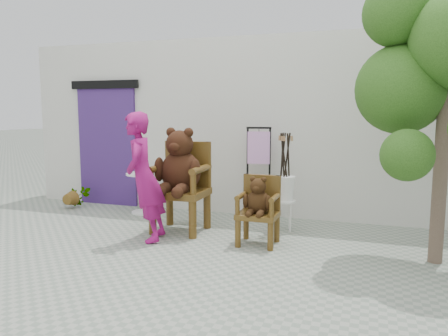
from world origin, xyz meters
name	(u,v)px	position (x,y,z in m)	size (l,w,h in m)	color
ground_plane	(207,267)	(0.00, 0.00, 0.00)	(60.00, 60.00, 0.00)	gray
back_wall	(270,126)	(0.00, 3.10, 1.50)	(9.00, 1.00, 3.00)	silver
doorway	(107,143)	(-3.00, 2.58, 1.16)	(1.40, 0.11, 2.33)	#3F2266
chair_big	(181,172)	(-0.92, 1.31, 0.88)	(0.75, 0.81, 1.53)	#462F0F
chair_small	(259,204)	(0.33, 1.05, 0.55)	(0.52, 0.49, 0.92)	#462F0F
person	(144,177)	(-1.18, 0.70, 0.88)	(0.64, 0.42, 1.75)	#951261
cafe_table	(144,188)	(-2.00, 2.14, 0.44)	(0.60, 0.60, 0.70)	white
display_stand	(258,184)	(-0.01, 2.35, 0.58)	(0.50, 0.41, 1.51)	black
stool_bucket	(285,188)	(0.52, 1.83, 0.64)	(0.32, 0.32, 1.45)	white
potted_plant	(76,195)	(-3.40, 2.10, 0.23)	(0.41, 0.36, 0.46)	#1B3F11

